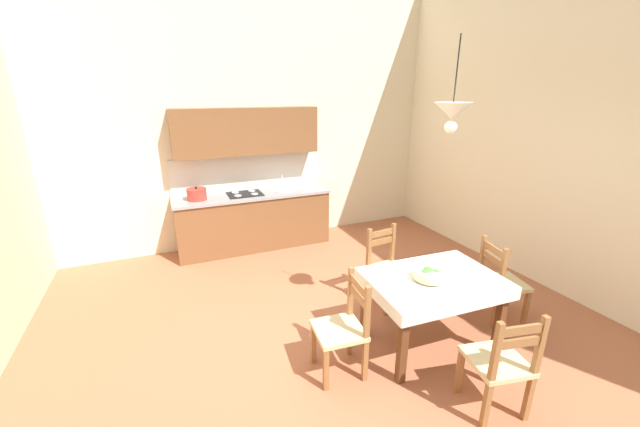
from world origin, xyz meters
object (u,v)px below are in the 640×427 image
at_px(dining_table, 432,290).
at_px(dining_chair_camera_side, 500,363).
at_px(dining_chair_kitchen_side, 387,268).
at_px(dining_chair_window_side, 500,282).
at_px(pendant_lamp, 452,112).
at_px(dining_chair_tv_side, 343,328).
at_px(kitchen_cabinetry, 252,196).
at_px(fruit_bowl, 430,274).

relative_size(dining_table, dining_chair_camera_side, 1.40).
height_order(dining_table, dining_chair_kitchen_side, dining_chair_kitchen_side).
relative_size(dining_chair_window_side, pendant_lamp, 1.16).
bearing_deg(dining_chair_kitchen_side, dining_chair_window_side, -38.94).
distance_m(dining_chair_kitchen_side, dining_chair_tv_side, 1.30).
distance_m(dining_chair_kitchen_side, dining_chair_window_side, 1.23).
relative_size(kitchen_cabinetry, dining_chair_window_side, 2.60).
bearing_deg(dining_table, dining_chair_camera_side, -92.44).
height_order(kitchen_cabinetry, dining_chair_window_side, kitchen_cabinetry).
bearing_deg(dining_chair_tv_side, dining_table, -0.83).
bearing_deg(dining_table, kitchen_cabinetry, 107.62).
relative_size(dining_chair_camera_side, dining_chair_tv_side, 1.00).
bearing_deg(dining_chair_camera_side, dining_chair_tv_side, 136.27).
xyz_separation_m(dining_chair_window_side, fruit_bowl, (-1.08, -0.10, 0.37)).
relative_size(dining_chair_window_side, fruit_bowl, 3.10).
relative_size(dining_chair_camera_side, fruit_bowl, 3.10).
height_order(dining_chair_kitchen_side, dining_chair_tv_side, same).
bearing_deg(pendant_lamp, kitchen_cabinetry, 110.69).
distance_m(dining_chair_kitchen_side, pendant_lamp, 1.95).
height_order(kitchen_cabinetry, dining_chair_tv_side, kitchen_cabinetry).
xyz_separation_m(kitchen_cabinetry, fruit_bowl, (0.92, -3.18, -0.04)).
bearing_deg(fruit_bowl, dining_chair_window_side, 5.16).
relative_size(kitchen_cabinetry, dining_chair_camera_side, 2.60).
height_order(dining_chair_camera_side, fruit_bowl, dining_chair_camera_side).
relative_size(dining_chair_camera_side, dining_chair_window_side, 1.00).
bearing_deg(kitchen_cabinetry, pendant_lamp, -69.31).
xyz_separation_m(dining_chair_kitchen_side, fruit_bowl, (-0.13, -0.87, 0.37)).
bearing_deg(dining_chair_window_side, kitchen_cabinetry, 123.04).
height_order(dining_chair_tv_side, pendant_lamp, pendant_lamp).
distance_m(dining_table, pendant_lamp, 1.66).
bearing_deg(dining_table, dining_chair_kitchen_side, 86.61).
distance_m(kitchen_cabinetry, dining_chair_window_side, 3.70).
distance_m(dining_table, dining_chair_window_side, 1.02).
distance_m(dining_chair_tv_side, dining_chair_window_side, 1.96).
xyz_separation_m(dining_chair_tv_side, fruit_bowl, (0.87, -0.04, 0.37)).
relative_size(dining_chair_kitchen_side, dining_chair_tv_side, 1.00).
bearing_deg(pendant_lamp, fruit_bowl, -141.47).
bearing_deg(fruit_bowl, dining_chair_camera_side, -86.99).
height_order(dining_chair_camera_side, dining_chair_kitchen_side, same).
xyz_separation_m(kitchen_cabinetry, dining_chair_kitchen_side, (1.05, -2.31, -0.41)).
height_order(kitchen_cabinetry, dining_table, kitchen_cabinetry).
xyz_separation_m(dining_table, pendant_lamp, (0.14, 0.14, 1.65)).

